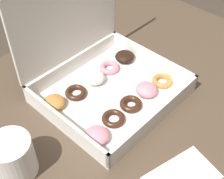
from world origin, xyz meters
name	(u,v)px	position (x,y,z in m)	size (l,w,h in m)	color
dining_table	(118,145)	(0.00, 0.00, 0.66)	(1.16, 0.82, 0.77)	#4C3D2D
donut_box	(99,69)	(0.04, 0.11, 0.84)	(0.33, 0.30, 0.32)	white
coffee_mug	(13,157)	(-0.25, 0.06, 0.82)	(0.09, 0.09, 0.09)	white
paper_napkin	(182,178)	(-0.03, -0.20, 0.78)	(0.16, 0.12, 0.01)	white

